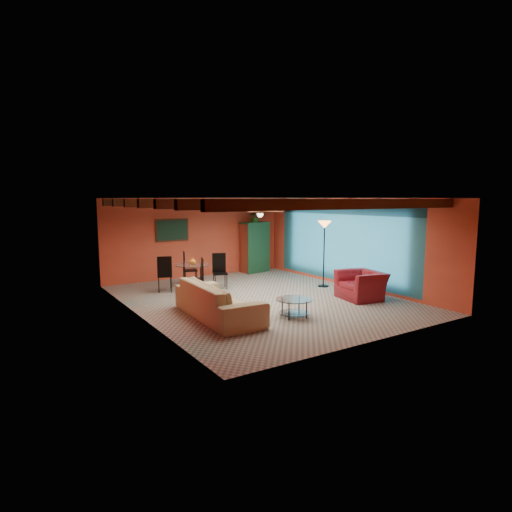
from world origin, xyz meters
TOP-DOWN VIEW (x-y plane):
  - room at (0.00, 0.11)m, footprint 6.52×8.01m
  - sofa at (-1.75, -0.94)m, footprint 1.20×2.80m
  - armchair at (2.31, -1.45)m, footprint 1.20×1.32m
  - coffee_table at (-0.28, -1.86)m, footprint 1.03×1.03m
  - dining_table at (-1.05, 2.02)m, footprint 2.61×2.61m
  - armoire at (2.20, 3.70)m, footprint 1.08×0.65m
  - floor_lamp at (2.55, 0.33)m, footprint 0.52×0.52m
  - ceiling_fan at (0.00, 0.00)m, footprint 1.50×1.50m
  - painting at (-0.90, 3.96)m, footprint 1.05×0.03m
  - potted_plant at (2.20, 3.70)m, footprint 0.51×0.46m
  - vase at (-1.05, 2.02)m, footprint 0.27×0.27m

SIDE VIEW (x-z plane):
  - coffee_table at x=-0.28m, z-range 0.00..0.43m
  - armchair at x=2.31m, z-range 0.00..0.75m
  - sofa at x=-1.75m, z-range 0.00..0.80m
  - dining_table at x=-1.05m, z-range 0.00..1.07m
  - armoire at x=2.20m, z-range 0.00..1.78m
  - floor_lamp at x=2.55m, z-range 0.00..2.03m
  - vase at x=-1.05m, z-range 1.07..1.28m
  - painting at x=-0.90m, z-range 1.32..1.97m
  - potted_plant at x=2.20m, z-range 1.78..2.28m
  - ceiling_fan at x=0.00m, z-range 2.14..2.58m
  - room at x=0.00m, z-range 1.01..3.72m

